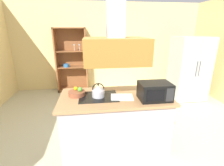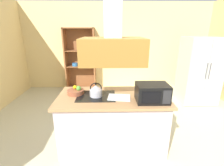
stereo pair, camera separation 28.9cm
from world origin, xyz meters
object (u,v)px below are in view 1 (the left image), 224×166
object	(u,v)px
fruit_bowl	(77,93)
dish_cabinet	(72,64)
kettle	(98,91)
cutting_board	(122,97)
microwave	(155,91)
refrigerator	(189,69)

from	to	relation	value
fruit_bowl	dish_cabinet	bearing A→B (deg)	97.40
kettle	cutting_board	size ratio (longest dim) A/B	0.65
kettle	cutting_board	world-z (taller)	kettle
cutting_board	microwave	world-z (taller)	microwave
refrigerator	fruit_bowl	size ratio (longest dim) A/B	6.43
dish_cabinet	fruit_bowl	size ratio (longest dim) A/B	7.29
dish_cabinet	kettle	xyz separation A→B (m)	(0.69, -2.81, 0.12)
refrigerator	microwave	size ratio (longest dim) A/B	3.75
microwave	kettle	bearing A→B (deg)	166.17
dish_cabinet	kettle	world-z (taller)	dish_cabinet
dish_cabinet	kettle	size ratio (longest dim) A/B	8.81
kettle	fruit_bowl	bearing A→B (deg)	163.57
dish_cabinet	cutting_board	size ratio (longest dim) A/B	5.74
kettle	microwave	bearing A→B (deg)	-13.83
dish_cabinet	kettle	distance (m)	2.90
microwave	fruit_bowl	distance (m)	1.21
dish_cabinet	refrigerator	bearing A→B (deg)	-18.09
kettle	fruit_bowl	distance (m)	0.35
dish_cabinet	fruit_bowl	bearing A→B (deg)	-82.60
refrigerator	dish_cabinet	world-z (taller)	dish_cabinet
dish_cabinet	fruit_bowl	distance (m)	2.74
cutting_board	microwave	distance (m)	0.50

